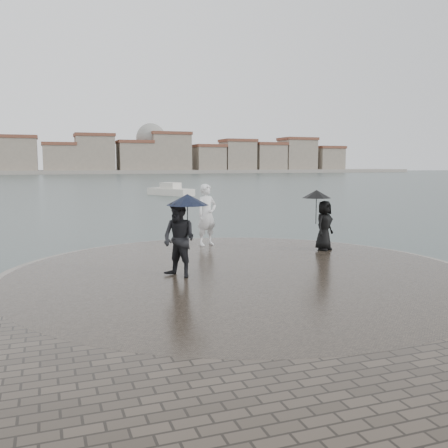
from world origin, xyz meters
name	(u,v)px	position (x,y,z in m)	size (l,w,h in m)	color
ground	(307,325)	(0.00, 0.00, 0.00)	(400.00, 400.00, 0.00)	#2B3835
kerb_ring	(241,279)	(0.00, 3.50, 0.16)	(12.50, 12.50, 0.32)	gray
quay_tip	(241,278)	(0.00, 3.50, 0.18)	(11.90, 11.90, 0.36)	#2D261E
statue	(207,215)	(0.46, 7.80, 1.41)	(0.77, 0.50, 2.10)	white
visitor_left	(181,231)	(-1.63, 3.42, 1.50)	(1.33, 1.21, 2.04)	black
visitor_right	(322,217)	(3.66, 5.61, 1.43)	(1.19, 0.99, 1.95)	black
far_skyline	(38,156)	(-6.29, 160.71, 5.61)	(260.00, 20.00, 37.00)	gray
boats	(67,195)	(-2.87, 38.74, 0.38)	(23.73, 9.95, 1.50)	silver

